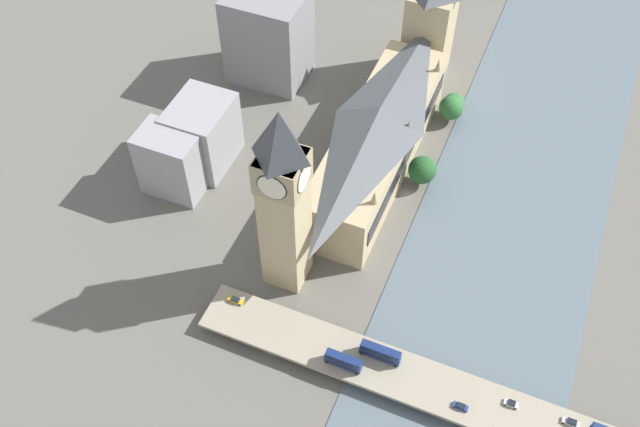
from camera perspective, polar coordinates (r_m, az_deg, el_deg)
ground_plane at (r=248.38m, az=6.91°, el=1.58°), size 600.00×600.00×0.00m
river_water at (r=245.91m, az=14.86°, el=-0.88°), size 59.88×360.00×0.30m
parliament_hall at (r=245.71m, az=4.68°, el=6.01°), size 22.66×88.29×28.64m
clock_tower at (r=197.09m, az=-2.94°, el=1.27°), size 13.11×13.11×68.99m
victoria_tower at (r=282.68m, az=8.74°, el=14.59°), size 16.72×16.72×48.24m
road_bridge at (r=205.47m, az=10.73°, el=-14.14°), size 151.76×15.20×4.13m
double_decker_bus_lead at (r=203.04m, az=1.88°, el=-11.69°), size 10.72×2.56×4.72m
double_decker_bus_rear at (r=204.68m, az=4.85°, el=-11.02°), size 11.90×2.53×4.99m
car_northbound_lead at (r=202.81m, az=11.18°, el=-14.89°), size 4.18×1.74×1.31m
car_southbound_lead at (r=206.18m, az=15.05°, el=-14.46°), size 3.86×1.91×1.30m
car_southbound_mid at (r=216.53m, az=-6.79°, el=-6.89°), size 4.75×1.76×1.52m
car_southbound_tail at (r=208.44m, az=19.46°, el=-15.47°), size 4.72×1.86×1.36m
city_block_west at (r=252.19m, az=-9.37°, el=6.32°), size 18.96×23.22×25.16m
city_block_center at (r=244.97m, az=-11.76°, el=4.07°), size 20.47×14.60×24.54m
city_block_east at (r=281.86m, az=-4.16°, el=13.95°), size 29.05×23.21×36.31m
tree_embankment_near at (r=247.15m, az=8.19°, el=3.47°), size 9.79×9.79×11.82m
tree_embankment_mid at (r=272.26m, az=10.46°, el=8.32°), size 9.13×9.13×10.84m
tree_embankment_far at (r=274.41m, az=10.65°, el=8.61°), size 8.27×8.27×10.13m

